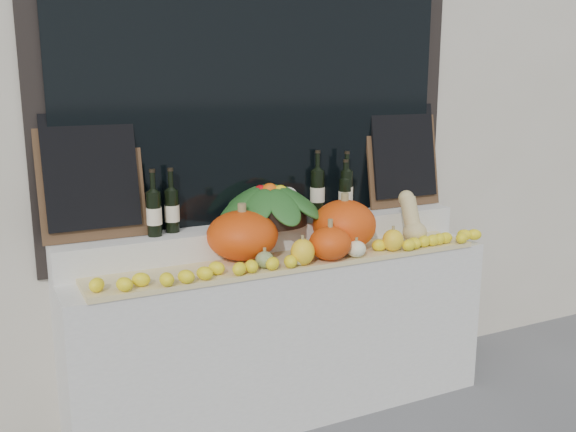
{
  "coord_description": "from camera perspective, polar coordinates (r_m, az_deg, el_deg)",
  "views": [
    {
      "loc": [
        -1.42,
        -1.43,
        1.84
      ],
      "look_at": [
        0.0,
        1.45,
        1.12
      ],
      "focal_mm": 40.0,
      "sensor_mm": 36.0,
      "label": 1
    }
  ],
  "objects": [
    {
      "name": "storefront_facade",
      "position": [
        3.96,
        -5.36,
        18.47
      ],
      "size": [
        7.0,
        0.94,
        4.5
      ],
      "color": "beige",
      "rests_on": "ground"
    },
    {
      "name": "wine_bottle_tall",
      "position": [
        3.67,
        2.63,
        2.15
      ],
      "size": [
        0.08,
        0.08,
        0.37
      ],
      "color": "black",
      "rests_on": "rear_tier"
    },
    {
      "name": "produce_bowl",
      "position": [
        3.47,
        -1.62,
        1.11
      ],
      "size": [
        0.62,
        0.62,
        0.23
      ],
      "color": "black",
      "rests_on": "rear_tier"
    },
    {
      "name": "pumpkin_center",
      "position": [
        3.27,
        3.76,
        -2.44
      ],
      "size": [
        0.28,
        0.28,
        0.17
      ],
      "primitive_type": "ellipsoid",
      "rotation": [
        0.0,
        0.0,
        0.33
      ],
      "color": "#E0470B",
      "rests_on": "straw_bedding"
    },
    {
      "name": "chalkboard_left",
      "position": [
        3.24,
        -17.11,
        3.58
      ],
      "size": [
        0.5,
        0.14,
        0.61
      ],
      "rotation": [
        -0.18,
        0.0,
        0.0
      ],
      "color": "#4C331E",
      "rests_on": "rear_tier"
    },
    {
      "name": "wine_bottle_near_left",
      "position": [
        3.32,
        -10.28,
        0.51
      ],
      "size": [
        0.08,
        0.08,
        0.33
      ],
      "color": "black",
      "rests_on": "rear_tier"
    },
    {
      "name": "decorative_gourds",
      "position": [
        3.27,
        3.8,
        -3.04
      ],
      "size": [
        0.84,
        0.14,
        0.15
      ],
      "color": "#315C1B",
      "rests_on": "straw_bedding"
    },
    {
      "name": "lemon_heap",
      "position": [
        3.2,
        1.27,
        -3.77
      ],
      "size": [
        2.2,
        0.16,
        0.06
      ],
      "primitive_type": null,
      "color": "yellow",
      "rests_on": "straw_bedding"
    },
    {
      "name": "display_sill",
      "position": [
        3.57,
        -0.54,
        -10.48
      ],
      "size": [
        2.3,
        0.55,
        0.88
      ],
      "primitive_type": "cube",
      "color": "silver",
      "rests_on": "ground"
    },
    {
      "name": "wine_bottle_far_left",
      "position": [
        3.26,
        -11.82,
        0.26
      ],
      "size": [
        0.08,
        0.08,
        0.34
      ],
      "color": "black",
      "rests_on": "rear_tier"
    },
    {
      "name": "rear_tier",
      "position": [
        3.53,
        -1.62,
        -1.82
      ],
      "size": [
        2.3,
        0.25,
        0.16
      ],
      "primitive_type": "cube",
      "color": "silver",
      "rests_on": "display_sill"
    },
    {
      "name": "chalkboard_right",
      "position": [
        3.97,
        10.18,
        5.5
      ],
      "size": [
        0.5,
        0.14,
        0.61
      ],
      "rotation": [
        -0.18,
        0.0,
        0.0
      ],
      "color": "#4C331E",
      "rests_on": "rear_tier"
    },
    {
      "name": "straw_bedding",
      "position": [
        3.31,
        0.38,
        -4.02
      ],
      "size": [
        2.1,
        0.32,
        0.02
      ],
      "primitive_type": "cube",
      "color": "tan",
      "rests_on": "display_sill"
    },
    {
      "name": "wine_bottle_near_right",
      "position": [
        3.72,
        5.21,
        2.2
      ],
      "size": [
        0.08,
        0.08,
        0.36
      ],
      "color": "black",
      "rests_on": "rear_tier"
    },
    {
      "name": "pumpkin_left",
      "position": [
        3.27,
        -4.08,
        -1.72
      ],
      "size": [
        0.48,
        0.48,
        0.25
      ],
      "primitive_type": "ellipsoid",
      "rotation": [
        0.0,
        0.0,
        -0.4
      ],
      "color": "#E0470B",
      "rests_on": "straw_bedding"
    },
    {
      "name": "pumpkin_right",
      "position": [
        3.46,
        5.02,
        -0.78
      ],
      "size": [
        0.36,
        0.36,
        0.27
      ],
      "primitive_type": "ellipsoid",
      "rotation": [
        0.0,
        0.0,
        0.04
      ],
      "color": "#E0470B",
      "rests_on": "straw_bedding"
    },
    {
      "name": "wine_bottle_far_right",
      "position": [
        3.71,
        5.09,
        1.81
      ],
      "size": [
        0.08,
        0.08,
        0.32
      ],
      "color": "black",
      "rests_on": "rear_tier"
    },
    {
      "name": "butternut_squash",
      "position": [
        3.66,
        10.95,
        -0.39
      ],
      "size": [
        0.14,
        0.2,
        0.29
      ],
      "color": "#D2BA7B",
      "rests_on": "straw_bedding"
    }
  ]
}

